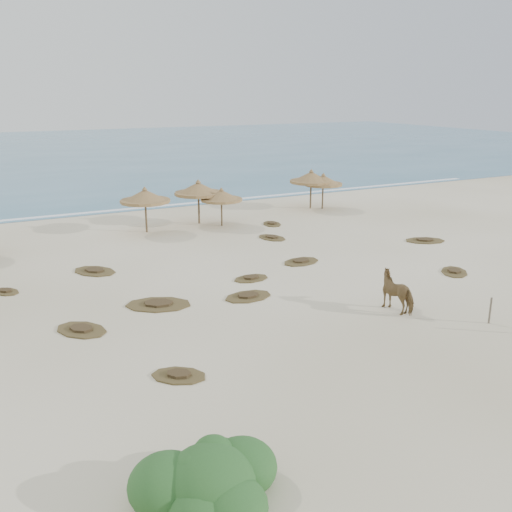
% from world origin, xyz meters
% --- Properties ---
extents(ground, '(160.00, 160.00, 0.00)m').
position_xyz_m(ground, '(0.00, 0.00, 0.00)').
color(ground, '#EEE2C3').
rests_on(ground, ground).
extents(ocean, '(200.00, 100.00, 0.01)m').
position_xyz_m(ocean, '(0.00, 75.00, 0.00)').
color(ocean, '#2B6383').
rests_on(ocean, ground).
extents(foam_line, '(70.00, 0.60, 0.01)m').
position_xyz_m(foam_line, '(0.00, 26.00, 0.00)').
color(foam_line, white).
rests_on(foam_line, ground).
extents(palapa_2, '(4.36, 4.36, 3.14)m').
position_xyz_m(palapa_2, '(-2.31, 17.77, 2.44)').
color(palapa_2, brown).
rests_on(palapa_2, ground).
extents(palapa_3, '(3.52, 3.52, 3.22)m').
position_xyz_m(palapa_3, '(1.86, 18.62, 2.50)').
color(palapa_3, brown).
rests_on(palapa_3, ground).
extents(palapa_4, '(3.51, 3.51, 2.77)m').
position_xyz_m(palapa_4, '(3.02, 17.15, 2.15)').
color(palapa_4, brown).
rests_on(palapa_4, ground).
extents(palapa_5, '(4.02, 4.02, 3.23)m').
position_xyz_m(palapa_5, '(12.00, 19.57, 2.50)').
color(palapa_5, brown).
rests_on(palapa_5, ground).
extents(palapa_6, '(3.69, 3.69, 2.93)m').
position_xyz_m(palapa_6, '(12.81, 19.03, 2.28)').
color(palapa_6, brown).
rests_on(palapa_6, ground).
extents(horse, '(1.24, 2.14, 1.71)m').
position_xyz_m(horse, '(3.38, -1.22, 0.85)').
color(horse, olive).
rests_on(horse, ground).
extents(fence_post_near, '(0.10, 0.10, 1.13)m').
position_xyz_m(fence_post_near, '(5.78, -4.13, 0.57)').
color(fence_post_near, '#6A6150').
rests_on(fence_post_near, ground).
extents(bush, '(3.66, 3.23, 1.64)m').
position_xyz_m(bush, '(-8.72, -8.80, 0.54)').
color(bush, '#2D6029').
rests_on(bush, ground).
extents(scrub_0, '(2.56, 2.78, 0.16)m').
position_xyz_m(scrub_0, '(-9.49, 2.80, 0.05)').
color(scrub_0, brown).
rests_on(scrub_0, ground).
extents(scrub_1, '(3.51, 3.02, 0.16)m').
position_xyz_m(scrub_1, '(-5.85, 4.12, 0.05)').
color(scrub_1, brown).
rests_on(scrub_1, ground).
extents(scrub_2, '(1.97, 1.37, 0.16)m').
position_xyz_m(scrub_2, '(-0.47, 5.52, 0.05)').
color(scrub_2, brown).
rests_on(scrub_2, ground).
extents(scrub_3, '(2.53, 1.91, 0.16)m').
position_xyz_m(scrub_3, '(3.37, 6.90, 0.05)').
color(scrub_3, brown).
rests_on(scrub_3, ground).
extents(scrub_4, '(2.34, 2.41, 0.16)m').
position_xyz_m(scrub_4, '(9.65, 1.58, 0.05)').
color(scrub_4, brown).
rests_on(scrub_4, ground).
extents(scrub_5, '(2.99, 2.52, 0.16)m').
position_xyz_m(scrub_5, '(12.91, 7.29, 0.05)').
color(scrub_5, brown).
rests_on(scrub_5, ground).
extents(scrub_6, '(2.78, 3.00, 0.16)m').
position_xyz_m(scrub_6, '(-7.37, 10.41, 0.05)').
color(scrub_6, brown).
rests_on(scrub_6, ground).
extents(scrub_7, '(1.88, 2.40, 0.16)m').
position_xyz_m(scrub_7, '(4.50, 12.39, 0.05)').
color(scrub_7, brown).
rests_on(scrub_7, ground).
extents(scrub_8, '(1.62, 1.78, 0.16)m').
position_xyz_m(scrub_8, '(-11.86, 9.09, 0.05)').
color(scrub_8, brown).
rests_on(scrub_8, ground).
extents(scrub_9, '(2.45, 1.69, 0.16)m').
position_xyz_m(scrub_9, '(-1.78, 3.21, 0.05)').
color(scrub_9, brown).
rests_on(scrub_9, ground).
extents(scrub_10, '(1.67, 2.16, 0.16)m').
position_xyz_m(scrub_10, '(6.40, 15.90, 0.05)').
color(scrub_10, brown).
rests_on(scrub_10, ground).
extents(scrub_11, '(2.27, 2.15, 0.16)m').
position_xyz_m(scrub_11, '(-7.28, -2.63, 0.05)').
color(scrub_11, brown).
rests_on(scrub_11, ground).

